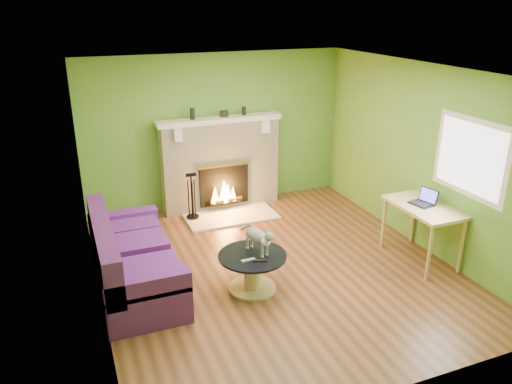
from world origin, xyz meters
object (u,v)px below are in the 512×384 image
at_px(sofa, 130,261).
at_px(cat, 257,239).
at_px(coffee_table, 252,269).
at_px(desk, 424,212).

bearing_deg(sofa, cat, -21.02).
bearing_deg(cat, coffee_table, -165.62).
relative_size(sofa, cat, 3.57).
height_order(coffee_table, desk, desk).
bearing_deg(cat, sofa, 141.36).
relative_size(coffee_table, cat, 1.46).
bearing_deg(sofa, coffee_table, -23.88).
height_order(sofa, desk, sofa).
distance_m(sofa, cat, 1.59).
bearing_deg(sofa, desk, -11.17).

